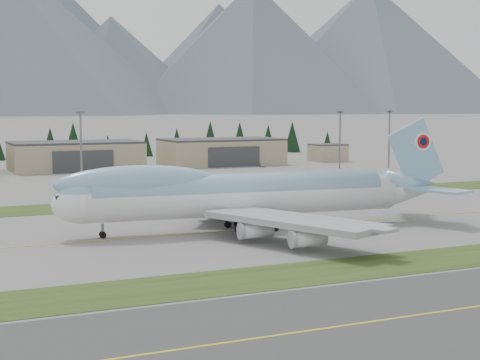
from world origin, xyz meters
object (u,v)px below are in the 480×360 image
boeing_747_freighter (242,194)px  hangar_right (221,152)px  service_vehicle_a (99,178)px  service_vehicle_c (262,167)px  hangar_center (76,156)px  service_vehicle_b (146,172)px

boeing_747_freighter → hangar_right: size_ratio=1.72×
boeing_747_freighter → service_vehicle_a: size_ratio=22.78×
service_vehicle_c → hangar_center: bearing=172.5°
hangar_right → service_vehicle_a: size_ratio=13.25×
boeing_747_freighter → hangar_center: boeing_747_freighter is taller
boeing_747_freighter → service_vehicle_a: boeing_747_freighter is taller
hangar_center → hangar_right: size_ratio=1.00×
hangar_right → service_vehicle_a: hangar_right is taller
service_vehicle_b → service_vehicle_c: (48.87, 3.64, 0.00)m
service_vehicle_b → hangar_center: bearing=76.0°
hangar_center → service_vehicle_c: bearing=-14.5°
hangar_center → service_vehicle_b: bearing=-45.8°
hangar_center → service_vehicle_b: 30.71m
hangar_right → service_vehicle_c: bearing=-61.1°
service_vehicle_a → service_vehicle_c: (69.51, 16.95, 0.00)m
service_vehicle_a → service_vehicle_b: size_ratio=1.06×
boeing_747_freighter → hangar_right: (59.24, 150.15, -1.77)m
service_vehicle_a → service_vehicle_c: service_vehicle_c is taller
hangar_right → boeing_747_freighter: bearing=-111.5°
boeing_747_freighter → service_vehicle_b: 130.27m
hangar_right → service_vehicle_a: bearing=-149.6°
hangar_right → service_vehicle_c: size_ratio=10.58×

